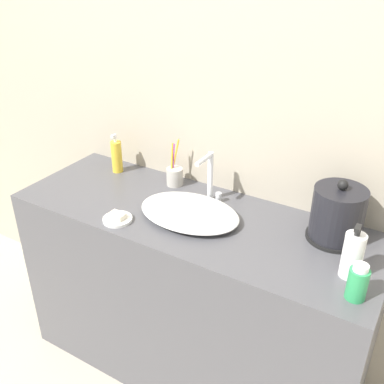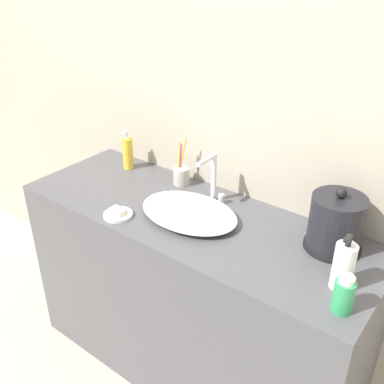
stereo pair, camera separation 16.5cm
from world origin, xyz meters
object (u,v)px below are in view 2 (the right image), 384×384
Objects in this scene: electric_kettle at (336,225)px; shampoo_bottle at (128,153)px; mouthwash_bottle at (344,295)px; toothbrush_cup at (181,175)px; faucet at (214,177)px; lotion_bottle at (343,266)px.

shampoo_bottle is at bearing 178.37° from electric_kettle.
shampoo_bottle is at bearing 165.04° from mouthwash_bottle.
electric_kettle reaches higher than mouthwash_bottle.
electric_kettle reaches higher than toothbrush_cup.
mouthwash_bottle is (0.63, -0.28, -0.06)m from faucet.
electric_kettle is at bearing -4.27° from toothbrush_cup.
shampoo_bottle reaches higher than mouthwash_bottle.
mouthwash_bottle is (0.14, -0.27, -0.04)m from electric_kettle.
faucet is at bearing 162.74° from lotion_bottle.
toothbrush_cup is at bearing 158.72° from mouthwash_bottle.
faucet reaches higher than lotion_bottle.
electric_kettle is 1.27× the size of shampoo_bottle.
lotion_bottle is 1.58× the size of mouthwash_bottle.
shampoo_bottle is (-0.49, 0.02, -0.04)m from faucet.
faucet is 0.22m from toothbrush_cup.
shampoo_bottle is at bearing 169.21° from lotion_bottle.
shampoo_bottle is (-0.99, 0.03, -0.02)m from electric_kettle.
electric_kettle is 0.31m from mouthwash_bottle.
faucet is 1.11× the size of lotion_bottle.
faucet is 0.49m from shampoo_bottle.
shampoo_bottle is at bearing -175.32° from toothbrush_cup.
lotion_bottle is 0.10m from mouthwash_bottle.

